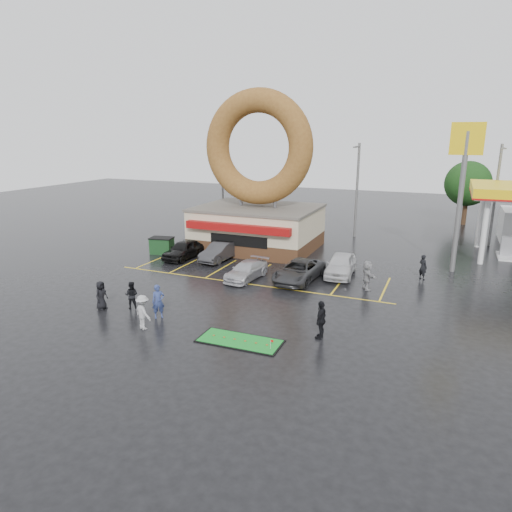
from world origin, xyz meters
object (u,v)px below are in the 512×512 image
at_px(car_grey, 299,271).
at_px(person_cameraman, 321,320).
at_px(dumpster, 162,246).
at_px(putting_green, 240,341).
at_px(car_dgrey, 220,252).
at_px(shell_sign, 464,170).
at_px(car_black, 184,249).
at_px(car_silver, 246,271).
at_px(car_white, 341,265).
at_px(streetlight_left, 222,183).
at_px(donut_shop, 258,198).
at_px(streetlight_right, 496,193).
at_px(person_blue, 158,301).
at_px(streetlight_mid, 357,188).

xyz_separation_m(car_grey, person_cameraman, (3.82, -8.36, 0.27)).
height_order(dumpster, putting_green, dumpster).
bearing_deg(car_dgrey, shell_sign, 17.67).
height_order(shell_sign, car_black, shell_sign).
height_order(car_grey, dumpster, car_grey).
bearing_deg(car_silver, car_grey, 23.93).
distance_m(car_black, car_white, 12.76).
height_order(streetlight_left, car_white, streetlight_left).
relative_size(donut_shop, person_cameraman, 6.91).
distance_m(car_dgrey, dumpster, 5.53).
relative_size(shell_sign, car_black, 2.41).
relative_size(streetlight_left, car_white, 1.94).
distance_m(car_black, putting_green, 16.25).
relative_size(car_dgrey, putting_green, 1.03).
xyz_separation_m(car_black, car_grey, (10.38, -1.93, -0.04)).
bearing_deg(streetlight_right, dumpster, -151.59).
bearing_deg(putting_green, car_silver, 112.34).
xyz_separation_m(streetlight_right, car_silver, (-16.24, -17.54, -4.17)).
bearing_deg(donut_shop, shell_sign, -3.47).
bearing_deg(dumpster, car_white, -11.80).
bearing_deg(person_cameraman, donut_shop, -144.25).
bearing_deg(streetlight_right, car_grey, -127.75).
xyz_separation_m(shell_sign, dumpster, (-22.71, -3.99, -6.73)).
bearing_deg(car_black, person_cameraman, -32.56).
bearing_deg(car_silver, shell_sign, 36.71).
height_order(person_blue, putting_green, person_blue).
bearing_deg(person_blue, dumpster, 80.59).
height_order(car_black, car_silver, car_black).
bearing_deg(person_blue, donut_shop, 50.97).
bearing_deg(donut_shop, person_cameraman, -57.61).
distance_m(car_dgrey, putting_green, 15.01).
bearing_deg(streetlight_right, person_cameraman, -109.79).
xyz_separation_m(streetlight_mid, car_dgrey, (-8.18, -12.92, -4.07)).
height_order(person_blue, person_cameraman, person_cameraman).
distance_m(donut_shop, person_cameraman, 19.12).
distance_m(car_white, dumpster, 15.35).
bearing_deg(car_white, dumpster, 175.04).
distance_m(donut_shop, putting_green, 19.49).
distance_m(streetlight_mid, car_silver, 17.58).
relative_size(shell_sign, streetlight_right, 1.18).
distance_m(donut_shop, person_blue, 17.23).
bearing_deg(car_silver, person_cameraman, -38.13).
bearing_deg(car_silver, putting_green, -60.89).
bearing_deg(car_white, shell_sign, 26.00).
bearing_deg(putting_green, donut_shop, 110.20).
relative_size(car_dgrey, car_silver, 1.03).
bearing_deg(person_blue, car_grey, 18.35).
bearing_deg(car_dgrey, person_blue, -74.20).
xyz_separation_m(streetlight_mid, person_blue, (-5.83, -24.77, -3.84)).
distance_m(streetlight_right, putting_green, 29.89).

